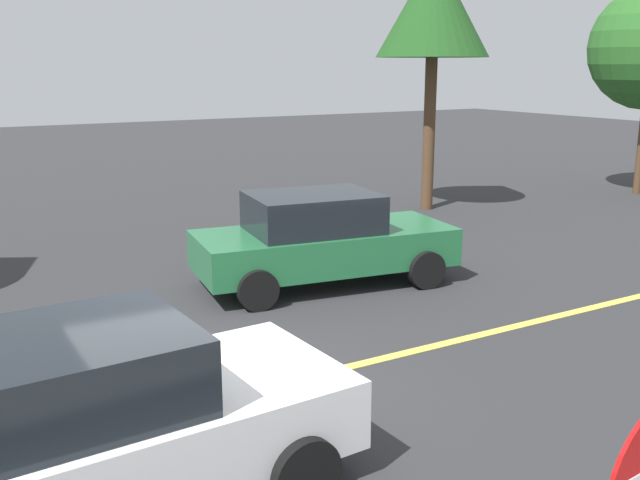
% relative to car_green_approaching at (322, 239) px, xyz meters
% --- Properties ---
extents(ground_plane, '(80.00, 80.00, 0.00)m').
position_rel_car_green_approaching_xyz_m(ground_plane, '(-3.33, -3.17, -0.79)').
color(ground_plane, '#2D2D30').
extents(lane_marking_centre, '(28.00, 0.16, 0.01)m').
position_rel_car_green_approaching_xyz_m(lane_marking_centre, '(-0.33, -3.17, -0.79)').
color(lane_marking_centre, '#E0D14C').
extents(car_green_approaching, '(4.51, 2.42, 1.57)m').
position_rel_car_green_approaching_xyz_m(car_green_approaching, '(0.00, 0.00, 0.00)').
color(car_green_approaching, '#236B3D').
rests_on(car_green_approaching, ground_plane).
extents(car_white_behind_van, '(4.52, 2.21, 1.60)m').
position_rel_car_green_approaching_xyz_m(car_white_behind_van, '(-4.96, -4.60, 0.01)').
color(car_white_behind_van, white).
rests_on(car_white_behind_van, ground_plane).
extents(tree_centre_verge, '(2.78, 2.78, 6.28)m').
position_rel_car_green_approaching_xyz_m(tree_centre_verge, '(5.69, 4.33, 4.20)').
color(tree_centre_verge, '#513823').
rests_on(tree_centre_verge, ground_plane).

